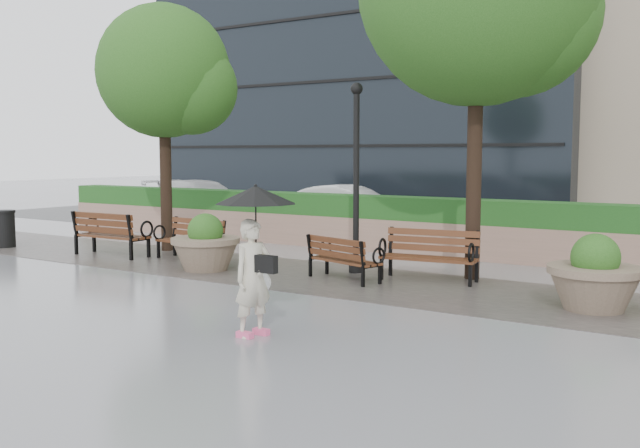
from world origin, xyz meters
The scene contains 16 objects.
ground centered at (0.00, 0.00, 0.00)m, with size 100.00×100.00×0.00m, color gray.
cobble_strip centered at (0.00, 3.00, 0.01)m, with size 28.00×3.20×0.01m, color #383330.
hedge_wall centered at (0.00, 7.00, 0.66)m, with size 24.00×0.80×1.35m.
asphalt_street centered at (0.00, 11.00, 0.00)m, with size 40.00×7.00×0.00m, color black.
bench_0 centered at (-5.80, 2.67, 0.31)m, with size 1.95×0.82×1.03m.
bench_1 centered at (-3.82, 3.22, 0.27)m, with size 1.76×0.84×0.92m.
bench_2 centered at (0.40, 2.91, 0.25)m, with size 1.64×1.01×0.83m.
bench_3 centered at (1.77, 3.72, 0.28)m, with size 1.86×0.94×0.96m.
planter_left centered at (-2.58, 2.37, 0.46)m, with size 1.40×1.40×1.18m.
planter_right centered at (4.92, 2.83, 0.46)m, with size 1.41×1.41×1.18m.
trash_bin centered at (-9.30, 2.23, 0.45)m, with size 0.54×0.54×0.90m, color black.
lamppost centered at (0.14, 3.80, 1.65)m, with size 0.28×0.28×3.77m.
tree_0 centered at (-5.27, 4.16, 4.24)m, with size 3.32×3.20×5.96m.
car_left centered at (-9.96, 10.26, 0.72)m, with size 2.03×4.99×1.45m, color silver.
car_right centered at (-3.87, 10.22, 0.71)m, with size 1.50×4.31×1.42m, color silver.
pedestrian centered at (1.55, -1.21, 1.20)m, with size 1.07×1.07×1.96m.
Camera 1 is at (7.30, -8.40, 2.39)m, focal length 40.00 mm.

